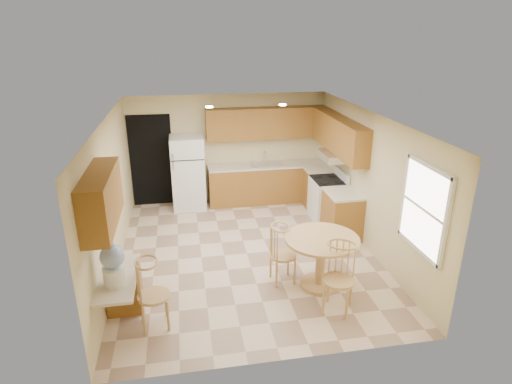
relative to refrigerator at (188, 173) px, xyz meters
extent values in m
plane|color=beige|center=(0.95, -2.40, -0.83)|extent=(5.50, 5.50, 0.00)
cube|color=white|center=(0.95, -2.40, 1.67)|extent=(4.50, 5.50, 0.02)
cube|color=beige|center=(0.95, 0.35, 0.42)|extent=(4.50, 0.02, 2.50)
cube|color=beige|center=(0.95, -5.15, 0.42)|extent=(4.50, 0.02, 2.50)
cube|color=beige|center=(-1.30, -2.40, 0.42)|extent=(0.02, 5.50, 2.50)
cube|color=beige|center=(3.20, -2.40, 0.42)|extent=(0.02, 5.50, 2.50)
cube|color=black|center=(-0.80, 0.34, 0.22)|extent=(0.90, 0.02, 2.10)
cube|color=#996627|center=(1.83, 0.05, -0.39)|extent=(2.75, 0.60, 0.87)
cube|color=beige|center=(1.83, 0.05, 0.06)|extent=(2.75, 0.63, 0.04)
cube|color=#996627|center=(2.90, -0.54, -0.39)|extent=(0.60, 0.59, 0.87)
cube|color=beige|center=(2.90, -0.54, 0.06)|extent=(0.63, 0.59, 0.04)
cube|color=#996627|center=(2.90, -2.00, -0.39)|extent=(0.60, 0.80, 0.87)
cube|color=beige|center=(2.90, -2.00, 0.06)|extent=(0.63, 0.80, 0.04)
cube|color=#996627|center=(1.83, 0.19, 1.02)|extent=(2.75, 0.33, 0.70)
cube|color=#996627|center=(3.04, -1.19, 1.02)|extent=(0.33, 2.42, 0.70)
cube|color=#996627|center=(-1.13, -4.00, 1.02)|extent=(0.33, 1.40, 0.70)
cube|color=silver|center=(1.80, 0.05, 0.08)|extent=(0.78, 0.44, 0.01)
cube|color=silver|center=(2.95, -1.22, 0.59)|extent=(0.50, 0.76, 0.14)
cube|color=#996627|center=(-1.05, -3.72, -0.47)|extent=(0.48, 0.42, 0.72)
cube|color=beige|center=(-1.05, -4.10, -0.08)|extent=(0.50, 1.20, 0.04)
cube|color=white|center=(3.18, -4.25, 0.67)|extent=(0.05, 1.00, 1.20)
cube|color=white|center=(3.17, -4.25, 1.29)|extent=(0.05, 1.10, 0.06)
cube|color=white|center=(3.17, -4.25, 0.05)|extent=(0.05, 1.10, 0.06)
cube|color=white|center=(3.17, -4.78, 0.67)|extent=(0.05, 0.06, 1.28)
cube|color=white|center=(3.17, -3.72, 0.67)|extent=(0.05, 0.06, 1.28)
cylinder|color=white|center=(0.45, -1.20, 1.66)|extent=(0.14, 0.14, 0.02)
cylinder|color=white|center=(1.85, -1.20, 1.66)|extent=(0.14, 0.14, 0.02)
cube|color=white|center=(0.00, 0.00, 0.00)|extent=(0.73, 0.68, 1.66)
cube|color=black|center=(0.00, -0.35, 0.39)|extent=(0.72, 0.01, 0.02)
cube|color=silver|center=(-0.31, -0.36, 0.29)|extent=(0.03, 0.03, 0.18)
cube|color=silver|center=(-0.31, -0.36, 0.49)|extent=(0.03, 0.03, 0.14)
cube|color=white|center=(2.87, -1.22, -0.38)|extent=(0.65, 0.76, 0.90)
cube|color=black|center=(2.87, -1.22, 0.08)|extent=(0.64, 0.75, 0.02)
cube|color=white|center=(3.15, -1.22, 0.17)|extent=(0.06, 0.76, 0.18)
cylinder|color=tan|center=(1.93, -3.64, -0.80)|extent=(0.62, 0.62, 0.07)
cylinder|color=tan|center=(1.93, -3.64, -0.41)|extent=(0.16, 0.16, 0.76)
cylinder|color=tan|center=(1.93, -3.64, 0.00)|extent=(1.15, 1.15, 0.04)
cylinder|color=tan|center=(1.38, -3.39, -0.37)|extent=(0.43, 0.43, 0.04)
cylinder|color=tan|center=(1.23, -3.24, -0.60)|extent=(0.04, 0.04, 0.46)
cylinder|color=tan|center=(1.53, -3.24, -0.60)|extent=(0.04, 0.04, 0.46)
cylinder|color=tan|center=(1.23, -3.55, -0.60)|extent=(0.04, 0.04, 0.46)
cylinder|color=tan|center=(1.53, -3.55, -0.60)|extent=(0.04, 0.04, 0.46)
cylinder|color=tan|center=(1.98, -4.29, -0.33)|extent=(0.46, 0.46, 0.04)
cylinder|color=tan|center=(1.81, -4.13, -0.58)|extent=(0.04, 0.04, 0.50)
cylinder|color=tan|center=(2.14, -4.13, -0.58)|extent=(0.04, 0.04, 0.50)
cylinder|color=tan|center=(1.81, -4.46, -0.58)|extent=(0.04, 0.04, 0.50)
cylinder|color=tan|center=(2.14, -4.46, -0.58)|extent=(0.04, 0.04, 0.50)
cylinder|color=tan|center=(-0.60, -4.18, -0.36)|extent=(0.44, 0.44, 0.04)
cylinder|color=tan|center=(-0.76, -4.02, -0.59)|extent=(0.04, 0.04, 0.47)
cylinder|color=tan|center=(-0.44, -4.02, -0.59)|extent=(0.04, 0.04, 0.47)
cylinder|color=tan|center=(-0.76, -4.34, -0.59)|extent=(0.04, 0.04, 0.47)
cylinder|color=tan|center=(-0.44, -4.34, -0.59)|extent=(0.04, 0.04, 0.47)
cylinder|color=white|center=(-1.05, -4.26, 0.06)|extent=(0.29, 0.29, 0.24)
sphere|color=#879FD1|center=(-1.05, -4.26, 0.34)|extent=(0.31, 0.31, 0.31)
cylinder|color=#879FD1|center=(-1.05, -4.26, 0.54)|extent=(0.08, 0.08, 0.09)
camera|label=1|loc=(-0.09, -9.23, 3.01)|focal=30.00mm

